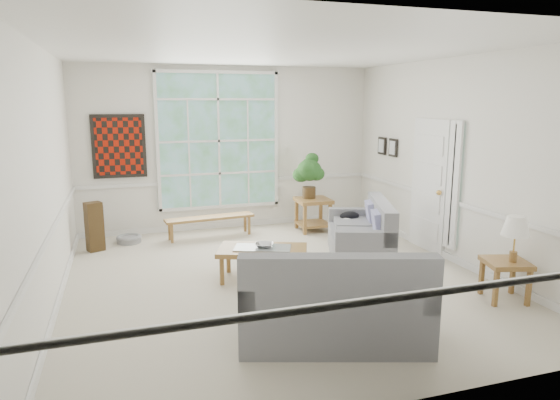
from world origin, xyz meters
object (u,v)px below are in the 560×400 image
object	(u,v)px
loveseat_front	(334,292)
end_table	(313,215)
loveseat_right	(359,230)
coffee_table	(263,264)
side_table	(505,280)

from	to	relation	value
loveseat_front	end_table	world-z (taller)	loveseat_front
loveseat_right	end_table	bearing A→B (deg)	112.21
coffee_table	end_table	size ratio (longest dim) A/B	1.94
loveseat_front	side_table	distance (m)	2.41
loveseat_right	end_table	xyz separation A→B (m)	(-0.07, 1.74, -0.14)
side_table	loveseat_right	bearing A→B (deg)	114.63
coffee_table	side_table	xyz separation A→B (m)	(2.59, -1.57, 0.03)
coffee_table	side_table	bearing A→B (deg)	-9.33
loveseat_front	side_table	xyz separation A→B (m)	(2.38, 0.30, -0.25)
loveseat_front	coffee_table	world-z (taller)	loveseat_front
loveseat_front	end_table	xyz separation A→B (m)	(1.37, 4.07, -0.20)
end_table	side_table	size ratio (longest dim) A/B	1.21
coffee_table	end_table	world-z (taller)	end_table
loveseat_right	loveseat_front	distance (m)	2.74
loveseat_right	loveseat_front	world-z (taller)	loveseat_front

